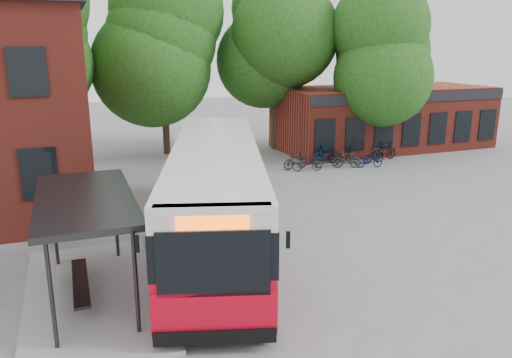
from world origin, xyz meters
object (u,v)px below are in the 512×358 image
object	(u,v)px
bus_shelter	(89,247)
bicycle_2	(327,159)
city_bus	(216,194)
bicycle_7	(374,155)
bicycle_4	(342,156)
bicycle_0	(307,163)
bicycle_6	(369,160)
bicycle_5	(347,159)
bicycle_3	(326,154)
bicycle_1	(296,161)
bicycle_extra_0	(384,151)

from	to	relation	value
bus_shelter	bicycle_2	size ratio (longest dim) A/B	3.77
city_bus	bicycle_7	size ratio (longest dim) A/B	7.86
bicycle_4	bicycle_0	bearing A→B (deg)	130.99
bicycle_4	bicycle_6	size ratio (longest dim) A/B	1.06
bus_shelter	bicycle_5	distance (m)	17.64
bus_shelter	bicycle_2	world-z (taller)	bus_shelter
bicycle_2	bicycle_3	bearing A→B (deg)	-33.34
bicycle_0	bicycle_1	world-z (taller)	bicycle_1
bicycle_0	bicycle_7	distance (m)	4.52
bicycle_extra_0	bicycle_7	bearing A→B (deg)	108.26
bicycle_4	bicycle_7	world-z (taller)	bicycle_7
bus_shelter	bicycle_0	world-z (taller)	bus_shelter
bicycle_extra_0	bicycle_4	bearing A→B (deg)	78.84
bicycle_2	bicycle_4	xyz separation A→B (m)	(1.25, 0.55, -0.06)
city_bus	bicycle_5	world-z (taller)	city_bus
city_bus	bicycle_7	distance (m)	14.59
bicycle_2	bicycle_3	distance (m)	0.90
city_bus	bicycle_2	distance (m)	12.33
bicycle_6	bus_shelter	bearing A→B (deg)	136.16
bicycle_1	bicycle_7	xyz separation A→B (m)	(4.89, -0.32, 0.03)
city_bus	bicycle_6	size ratio (longest dim) A/B	8.84
bicycle_0	bicycle_3	distance (m)	2.25
city_bus	bicycle_0	world-z (taller)	city_bus
bicycle_2	bicycle_7	distance (m)	3.02
city_bus	bicycle_1	bearing A→B (deg)	67.38
bicycle_3	bicycle_5	size ratio (longest dim) A/B	1.14
bus_shelter	city_bus	size ratio (longest dim) A/B	0.52
bicycle_0	bicycle_2	world-z (taller)	bicycle_2
bicycle_6	bicycle_2	bearing A→B (deg)	79.53
bicycle_5	bus_shelter	bearing A→B (deg)	145.41
bicycle_0	bicycle_2	distance (m)	1.56
bicycle_4	bicycle_7	size ratio (longest dim) A/B	0.94
bicycle_1	bicycle_2	xyz separation A→B (m)	(1.87, -0.20, 0.00)
bicycle_4	bicycle_2	bearing A→B (deg)	134.03
city_bus	bicycle_2	size ratio (longest dim) A/B	7.25
bicycle_1	bicycle_7	world-z (taller)	bicycle_7
bicycle_5	bicycle_0	bearing A→B (deg)	106.16
bus_shelter	city_bus	xyz separation A→B (m)	(4.30, 2.71, 0.26)
bicycle_6	bicycle_extra_0	distance (m)	2.31
bicycle_0	bicycle_6	world-z (taller)	bicycle_0
city_bus	bicycle_3	world-z (taller)	city_bus
bicycle_2	bicycle_3	size ratio (longest dim) A/B	1.01
bicycle_5	bicycle_3	bearing A→B (deg)	39.76
bicycle_1	bicycle_2	size ratio (longest dim) A/B	0.87
bicycle_2	bicycle_7	xyz separation A→B (m)	(3.02, -0.12, 0.03)
bicycle_3	bicycle_6	size ratio (longest dim) A/B	1.21
bicycle_2	bicycle_extra_0	xyz separation A→B (m)	(4.05, 0.39, 0.06)
bicycle_1	bicycle_7	distance (m)	4.90
bicycle_4	bicycle_6	world-z (taller)	bicycle_4
bicycle_5	bicycle_7	xyz separation A→B (m)	(2.13, 0.47, 0.03)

